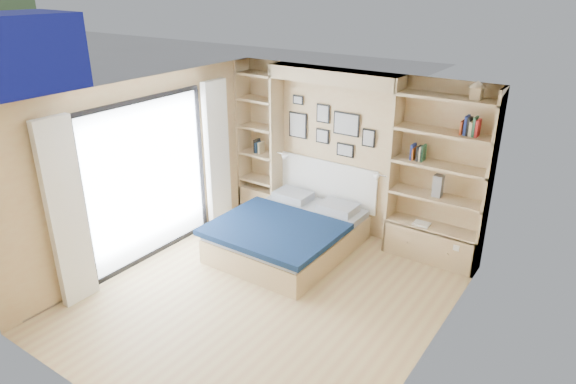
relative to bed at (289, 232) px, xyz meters
The scene contains 8 objects.
ground 1.29m from the bed, 69.14° to the right, with size 4.50×4.50×0.00m, color tan.
room_shell 0.87m from the bed, 79.31° to the left, with size 4.50×4.50×4.50m.
bed is the anchor object (origin of this frame).
photo_gallery 1.69m from the bed, 90.11° to the left, with size 1.48×0.02×0.82m.
reading_lamps 1.17m from the bed, 79.62° to the left, with size 1.92×0.12×0.15m.
shelf_decor 2.29m from the bed, 29.60° to the left, with size 3.48×0.23×2.03m.
deck 3.38m from the bed, 159.45° to the right, with size 3.20×4.00×0.05m, color #716253.
deck_chair 3.38m from the bed, behind, with size 0.59×0.86×0.80m.
Camera 1 is at (3.29, -4.27, 3.68)m, focal length 32.00 mm.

